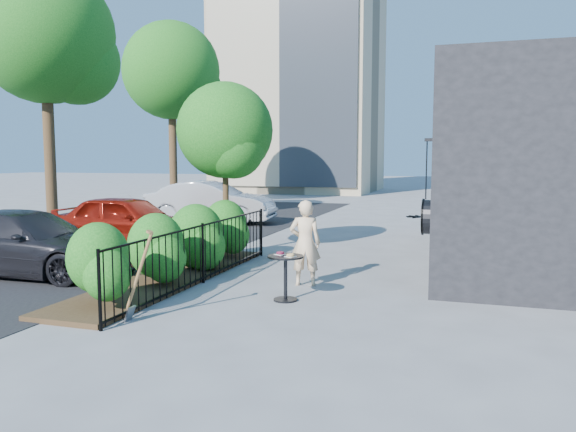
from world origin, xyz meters
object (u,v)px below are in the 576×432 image
(patio_tree, at_px, (227,136))
(car_silver, at_px, (211,202))
(street_tree_far, at_px, (172,77))
(cafe_table, at_px, (286,270))
(car_darkgrey, at_px, (27,243))
(woman, at_px, (305,243))
(shovel, at_px, (137,281))
(street_tree_near, at_px, (46,43))
(car_red, at_px, (128,221))

(patio_tree, relative_size, car_silver, 0.89)
(street_tree_far, xyz_separation_m, cafe_table, (10.26, -14.70, -5.41))
(cafe_table, distance_m, car_darkgrey, 5.44)
(car_darkgrey, bearing_deg, woman, -84.92)
(patio_tree, distance_m, shovel, 5.77)
(patio_tree, relative_size, street_tree_near, 0.48)
(street_tree_near, height_order, cafe_table, street_tree_near)
(car_darkgrey, bearing_deg, street_tree_far, 15.36)
(woman, bearing_deg, patio_tree, -56.07)
(patio_tree, height_order, car_silver, patio_tree)
(car_red, height_order, car_darkgrey, car_red)
(street_tree_near, distance_m, car_silver, 7.32)
(woman, relative_size, shovel, 1.15)
(patio_tree, xyz_separation_m, street_tree_near, (-7.70, 3.20, 3.15))
(woman, distance_m, car_darkgrey, 5.48)
(patio_tree, bearing_deg, car_darkgrey, -132.29)
(cafe_table, distance_m, car_red, 6.70)
(patio_tree, xyz_separation_m, shovel, (0.98, -5.26, -2.18))
(street_tree_far, height_order, woman, street_tree_far)
(street_tree_far, xyz_separation_m, shovel, (8.68, -16.46, -5.33))
(cafe_table, height_order, car_darkgrey, car_darkgrey)
(street_tree_far, relative_size, car_silver, 1.88)
(patio_tree, distance_m, woman, 4.01)
(car_silver, xyz_separation_m, car_darkgrey, (0.36, -8.93, -0.10))
(street_tree_far, bearing_deg, cafe_table, -55.07)
(shovel, bearing_deg, street_tree_near, 135.76)
(patio_tree, distance_m, cafe_table, 4.89)
(street_tree_near, xyz_separation_m, cafe_table, (10.26, -6.70, -5.41))
(patio_tree, height_order, car_red, patio_tree)
(street_tree_far, height_order, shovel, street_tree_far)
(car_red, height_order, car_silver, car_silver)
(woman, distance_m, car_silver, 9.98)
(cafe_table, distance_m, shovel, 2.37)
(street_tree_far, bearing_deg, car_red, -66.26)
(street_tree_near, bearing_deg, car_silver, 29.93)
(street_tree_near, xyz_separation_m, car_darkgrey, (4.84, -6.35, -5.29))
(woman, bearing_deg, shovel, 48.14)
(car_silver, distance_m, car_darkgrey, 8.93)
(street_tree_near, height_order, woman, street_tree_near)
(street_tree_far, distance_m, car_red, 12.97)
(street_tree_far, relative_size, cafe_table, 10.65)
(woman, relative_size, car_silver, 0.35)
(shovel, bearing_deg, street_tree_far, 117.82)
(woman, relative_size, car_red, 0.39)
(shovel, xyz_separation_m, car_red, (-3.91, 5.60, 0.09))
(patio_tree, bearing_deg, car_silver, 119.18)
(car_red, bearing_deg, cafe_table, -125.21)
(street_tree_far, bearing_deg, woman, -52.89)
(street_tree_far, relative_size, car_darkgrey, 1.92)
(woman, relative_size, car_darkgrey, 0.36)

